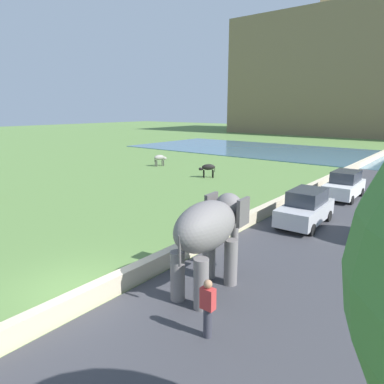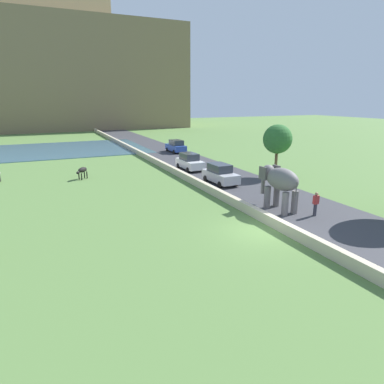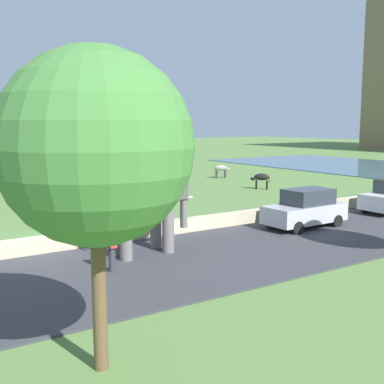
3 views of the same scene
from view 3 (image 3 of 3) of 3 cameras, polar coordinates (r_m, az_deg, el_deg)
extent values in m
plane|color=#567A3D|center=(20.11, -16.82, -5.97)|extent=(220.00, 220.00, 0.00)
cube|color=beige|center=(29.58, 19.63, -1.01)|extent=(0.40, 110.00, 0.64)
cube|color=#426B84|center=(55.53, 20.45, 2.75)|extent=(36.00, 18.00, 0.08)
ellipsoid|color=slate|center=(17.43, -6.03, -0.30)|extent=(1.57, 2.78, 1.50)
cylinder|color=slate|center=(18.50, -4.29, -4.32)|extent=(0.44, 0.44, 1.60)
cylinder|color=slate|center=(17.81, -2.83, -4.79)|extent=(0.44, 0.44, 1.60)
cylinder|color=slate|center=(17.64, -9.12, -5.01)|extent=(0.44, 0.44, 1.60)
cylinder|color=slate|center=(16.92, -7.79, -5.55)|extent=(0.44, 0.44, 1.60)
ellipsoid|color=slate|center=(18.16, -2.20, 0.68)|extent=(1.05, 0.96, 1.10)
cube|color=#504C4C|center=(18.58, -3.59, 0.95)|extent=(0.16, 0.71, 0.90)
cube|color=#504C4C|center=(17.59, -1.45, 0.56)|extent=(0.16, 0.71, 0.90)
cylinder|color=slate|center=(18.57, -0.98, -1.92)|extent=(0.28, 0.28, 1.50)
cone|color=silver|center=(18.63, -1.55, -0.49)|extent=(0.15, 0.56, 0.17)
cone|color=silver|center=(18.28, -0.75, -0.65)|extent=(0.15, 0.56, 0.17)
cylinder|color=#504C4C|center=(16.86, -9.88, -1.87)|extent=(0.08, 0.08, 0.90)
cylinder|color=#33333D|center=(15.85, -9.41, -7.94)|extent=(0.22, 0.22, 0.85)
cube|color=#B73333|center=(15.67, -9.47, -5.46)|extent=(0.36, 0.22, 0.56)
sphere|color=#997051|center=(15.58, -9.50, -4.06)|extent=(0.22, 0.22, 0.22)
cylinder|color=black|center=(27.35, 19.79, -1.77)|extent=(0.19, 0.60, 0.60)
cube|color=#B7B7BC|center=(22.69, 13.14, -2.44)|extent=(1.81, 4.04, 0.80)
cube|color=#2D333D|center=(22.71, 13.54, -0.52)|extent=(1.50, 2.24, 0.70)
cylinder|color=black|center=(21.29, 12.36, -4.20)|extent=(0.20, 0.60, 0.60)
cylinder|color=black|center=(22.39, 9.33, -3.51)|extent=(0.20, 0.60, 0.60)
cylinder|color=black|center=(23.23, 16.75, -3.33)|extent=(0.20, 0.60, 0.60)
cylinder|color=black|center=(24.24, 13.76, -2.74)|extent=(0.20, 0.60, 0.60)
ellipsoid|color=gray|center=(42.22, 3.42, 2.87)|extent=(0.76, 1.18, 0.50)
cylinder|color=#373533|center=(42.54, 3.84, 2.13)|extent=(0.10, 0.10, 0.65)
cylinder|color=#373533|center=(42.25, 3.98, 2.09)|extent=(0.10, 0.10, 0.65)
cylinder|color=#373533|center=(42.30, 2.85, 2.10)|extent=(0.10, 0.10, 0.65)
cylinder|color=#373533|center=(42.01, 2.98, 2.06)|extent=(0.10, 0.10, 0.65)
ellipsoid|color=gray|center=(42.43, 4.23, 2.69)|extent=(0.35, 0.45, 0.26)
cone|color=beige|center=(42.50, 4.19, 2.93)|extent=(0.04, 0.04, 0.12)
cone|color=beige|center=(42.33, 4.27, 2.90)|extent=(0.04, 0.04, 0.12)
cylinder|color=#373533|center=(42.07, 2.72, 2.58)|extent=(0.04, 0.04, 0.45)
ellipsoid|color=brown|center=(34.68, -19.28, 1.27)|extent=(0.79, 1.18, 0.50)
cylinder|color=#302014|center=(35.08, -18.86, 0.42)|extent=(0.10, 0.10, 0.65)
cylinder|color=#302014|center=(34.83, -18.57, 0.38)|extent=(0.10, 0.10, 0.65)
cylinder|color=#302014|center=(34.66, -19.91, 0.28)|extent=(0.10, 0.10, 0.65)
cylinder|color=#302014|center=(34.41, -19.63, 0.24)|extent=(0.10, 0.10, 0.65)
ellipsoid|color=brown|center=(35.04, -18.41, 1.13)|extent=(0.36, 0.46, 0.26)
cone|color=beige|center=(35.10, -18.51, 1.42)|extent=(0.04, 0.04, 0.12)
cone|color=beige|center=(34.95, -18.34, 1.40)|extent=(0.04, 0.04, 0.12)
cylinder|color=#302014|center=(34.41, -20.01, 0.85)|extent=(0.04, 0.04, 0.45)
ellipsoid|color=black|center=(35.39, 8.23, 1.78)|extent=(1.10, 1.07, 0.50)
cylinder|color=black|center=(35.34, 7.56, 0.84)|extent=(0.10, 0.10, 0.65)
cylinder|color=black|center=(35.64, 7.62, 0.90)|extent=(0.10, 0.10, 0.65)
cylinder|color=black|center=(35.27, 8.81, 0.80)|extent=(0.10, 0.10, 0.65)
cylinder|color=black|center=(35.57, 8.85, 0.86)|extent=(0.10, 0.10, 0.65)
ellipsoid|color=black|center=(35.47, 7.21, 1.57)|extent=(0.46, 0.45, 0.26)
cone|color=beige|center=(35.36, 7.19, 1.82)|extent=(0.04, 0.04, 0.12)
cone|color=beige|center=(35.54, 7.23, 1.85)|extent=(0.04, 0.04, 0.12)
cylinder|color=black|center=(35.36, 9.09, 1.43)|extent=(0.04, 0.04, 0.45)
cylinder|color=brown|center=(9.66, -10.87, -11.72)|extent=(0.28, 0.28, 3.06)
sphere|color=#427A38|center=(9.11, -11.35, 5.24)|extent=(3.70, 3.70, 3.70)
camera|label=1|loc=(9.53, -35.26, 12.13)|focal=32.54mm
camera|label=2|loc=(31.37, -51.64, 9.89)|focal=31.45mm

